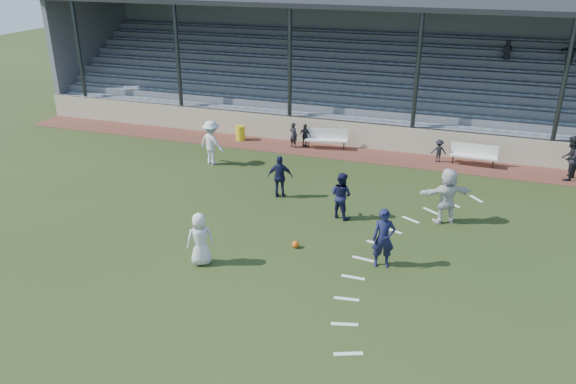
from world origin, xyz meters
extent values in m
plane|color=#283817|center=(0.00, 0.00, 0.00)|extent=(90.00, 90.00, 0.00)
cube|color=brown|center=(0.00, 10.50, 0.01)|extent=(34.00, 2.00, 0.02)
cube|color=#C5B697|center=(0.00, 11.55, 0.60)|extent=(34.00, 0.18, 1.20)
cube|color=white|center=(-0.86, 10.75, 0.45)|extent=(2.04, 0.77, 0.06)
cube|color=white|center=(-0.86, 10.97, 0.70)|extent=(1.97, 0.44, 0.54)
cylinder|color=#2C2F34|center=(-1.70, 10.59, 0.22)|extent=(0.06, 0.06, 0.40)
cylinder|color=#2C2F34|center=(-0.03, 10.91, 0.22)|extent=(0.06, 0.06, 0.40)
cube|color=white|center=(5.85, 10.61, 0.45)|extent=(2.01, 0.45, 0.06)
cube|color=white|center=(5.85, 10.83, 0.70)|extent=(2.00, 0.11, 0.54)
cylinder|color=#2C2F34|center=(5.00, 10.63, 0.22)|extent=(0.06, 0.06, 0.40)
cylinder|color=#2C2F34|center=(6.70, 10.59, 0.22)|extent=(0.06, 0.06, 0.40)
cylinder|color=yellow|center=(-5.28, 10.73, 0.38)|extent=(0.46, 0.46, 0.73)
sphere|color=#EC5D0D|center=(0.70, 1.16, 0.11)|extent=(0.23, 0.23, 0.23)
imported|color=silver|center=(-1.71, -0.68, 0.83)|extent=(0.97, 0.89, 1.67)
imported|color=#15183A|center=(3.52, 0.94, 0.93)|extent=(0.78, 0.62, 1.86)
imported|color=#15183A|center=(1.54, 3.80, 0.85)|extent=(1.00, 0.90, 1.70)
imported|color=silver|center=(-5.15, 7.25, 0.99)|extent=(1.44, 1.09, 1.98)
imported|color=#15183A|center=(-1.09, 4.80, 0.83)|extent=(1.05, 0.64, 1.66)
imported|color=silver|center=(5.09, 4.61, 1.00)|extent=(1.92, 1.35, 2.00)
imported|color=black|center=(9.58, 10.25, 0.95)|extent=(1.01, 1.11, 1.87)
imported|color=black|center=(-2.42, 10.50, 0.63)|extent=(0.52, 0.44, 1.22)
imported|color=black|center=(-1.90, 10.73, 0.59)|extent=(0.72, 0.49, 1.13)
imported|color=black|center=(4.35, 10.68, 0.54)|extent=(0.74, 0.52, 1.04)
cube|color=slate|center=(0.00, 12.10, 0.60)|extent=(34.00, 0.80, 1.20)
cube|color=gray|center=(0.00, 12.20, 1.25)|extent=(33.00, 0.28, 0.10)
cube|color=slate|center=(0.00, 12.90, 0.80)|extent=(34.00, 0.80, 1.60)
cube|color=gray|center=(0.00, 13.00, 1.65)|extent=(33.00, 0.28, 0.10)
cube|color=slate|center=(0.00, 13.70, 1.00)|extent=(34.00, 0.80, 2.00)
cube|color=gray|center=(0.00, 13.80, 2.05)|extent=(33.00, 0.28, 0.10)
cube|color=slate|center=(0.00, 14.50, 1.20)|extent=(34.00, 0.80, 2.40)
cube|color=gray|center=(0.00, 14.60, 2.45)|extent=(33.00, 0.28, 0.10)
cube|color=slate|center=(0.00, 15.30, 1.40)|extent=(34.00, 0.80, 2.80)
cube|color=gray|center=(0.00, 15.40, 2.85)|extent=(33.00, 0.28, 0.10)
cube|color=slate|center=(0.00, 16.10, 1.60)|extent=(34.00, 0.80, 3.20)
cube|color=gray|center=(0.00, 16.20, 3.25)|extent=(33.00, 0.28, 0.10)
cube|color=slate|center=(0.00, 16.90, 1.80)|extent=(34.00, 0.80, 3.60)
cube|color=gray|center=(0.00, 17.00, 3.65)|extent=(33.00, 0.28, 0.10)
cube|color=slate|center=(0.00, 17.70, 2.00)|extent=(34.00, 0.80, 4.00)
cube|color=gray|center=(0.00, 17.80, 4.05)|extent=(33.00, 0.28, 0.10)
cube|color=slate|center=(0.00, 18.50, 2.20)|extent=(34.00, 0.80, 4.40)
cube|color=gray|center=(0.00, 18.60, 4.45)|extent=(33.00, 0.28, 0.10)
cube|color=slate|center=(0.00, 19.10, 3.20)|extent=(34.00, 0.40, 6.40)
cube|color=slate|center=(-16.85, 15.50, 3.20)|extent=(0.30, 7.80, 6.40)
cylinder|color=#2C2F34|center=(-15.00, 11.65, 3.25)|extent=(0.20, 0.20, 6.50)
cylinder|color=#2C2F34|center=(-9.00, 11.65, 3.25)|extent=(0.20, 0.20, 6.50)
cylinder|color=#2C2F34|center=(-3.00, 11.65, 3.25)|extent=(0.20, 0.20, 6.50)
cylinder|color=#2C2F34|center=(3.00, 11.65, 3.25)|extent=(0.20, 0.20, 6.50)
cylinder|color=#2C2F34|center=(9.00, 11.65, 3.25)|extent=(0.20, 0.20, 6.50)
cylinder|color=#2C2F34|center=(0.00, 11.55, 1.25)|extent=(34.00, 0.05, 0.05)
imported|color=black|center=(6.84, 16.94, 4.12)|extent=(0.55, 0.40, 1.04)
imported|color=black|center=(9.74, 16.94, 4.18)|extent=(1.08, 0.35, 1.16)
cube|color=white|center=(6.12, 7.01, 0.01)|extent=(0.54, 0.61, 0.01)
cube|color=white|center=(5.29, 6.22, 0.01)|extent=(0.59, 0.56, 0.01)
cube|color=white|center=(4.57, 5.34, 0.01)|extent=(0.64, 0.51, 0.01)
cube|color=white|center=(3.96, 4.38, 0.01)|extent=(0.67, 0.44, 0.01)
cube|color=white|center=(3.48, 3.34, 0.01)|extent=(0.70, 0.37, 0.01)
cube|color=white|center=(3.13, 2.26, 0.01)|extent=(0.71, 0.29, 0.01)
cube|color=white|center=(2.92, 1.14, 0.01)|extent=(0.71, 0.21, 0.01)
cube|color=white|center=(2.85, 0.00, 0.01)|extent=(0.70, 0.12, 0.01)
cube|color=white|center=(2.92, -1.14, 0.01)|extent=(0.71, 0.21, 0.01)
cube|color=white|center=(3.13, -2.26, 0.01)|extent=(0.71, 0.29, 0.01)
cube|color=white|center=(3.48, -3.34, 0.01)|extent=(0.70, 0.37, 0.01)
camera|label=1|loc=(5.53, -13.91, 8.85)|focal=35.00mm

